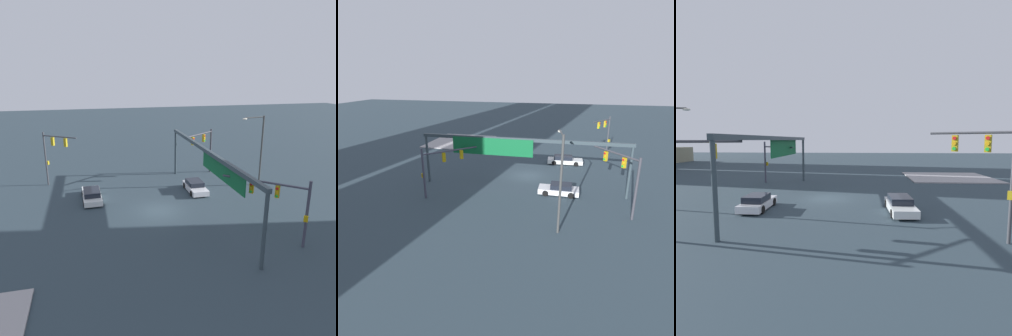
% 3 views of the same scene
% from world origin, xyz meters
% --- Properties ---
extents(ground_plane, '(183.67, 183.67, 0.00)m').
position_xyz_m(ground_plane, '(0.00, 0.00, 0.00)').
color(ground_plane, '#2C3B44').
extents(traffic_signal_near_corner, '(5.05, 4.98, 5.30)m').
position_xyz_m(traffic_signal_near_corner, '(7.98, 7.82, 3.59)').
color(traffic_signal_near_corner, '#3A3A49').
rests_on(traffic_signal_near_corner, ground).
extents(traffic_signal_opposite_side, '(2.93, 3.77, 6.30)m').
position_xyz_m(traffic_signal_opposite_side, '(-9.84, -10.24, 4.33)').
color(traffic_signal_opposite_side, '#3D3E43').
rests_on(traffic_signal_opposite_side, ground).
extents(traffic_signal_cross_street, '(3.63, 4.81, 5.73)m').
position_xyz_m(traffic_signal_cross_street, '(-10.00, 8.00, 4.07)').
color(traffic_signal_cross_street, '#393941').
rests_on(traffic_signal_cross_street, ground).
extents(streetlamp_curved_arm, '(0.72, 2.96, 8.15)m').
position_xyz_m(streetlamp_curved_arm, '(-4.57, 12.64, 4.78)').
color(streetlamp_curved_arm, '#3D3E3E').
rests_on(streetlamp_curved_arm, ground).
extents(overhead_sign_gantry, '(22.69, 0.43, 5.86)m').
position_xyz_m(overhead_sign_gantry, '(0.87, 4.61, 4.93)').
color(overhead_sign_gantry, '#303E45').
rests_on(overhead_sign_gantry, ground).
extents(sedan_car_approaching, '(4.27, 1.89, 1.21)m').
position_xyz_m(sedan_car_approaching, '(-4.26, 4.96, 0.57)').
color(sedan_car_approaching, silver).
rests_on(sedan_car_approaching, ground).
extents(sedan_car_waiting_far, '(4.94, 2.08, 1.21)m').
position_xyz_m(sedan_car_waiting_far, '(-4.35, -6.27, 0.58)').
color(sedan_car_waiting_far, silver).
rests_on(sedan_car_waiting_far, ground).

